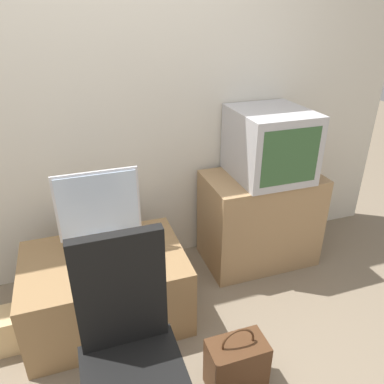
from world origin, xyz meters
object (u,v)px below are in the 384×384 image
keyboard (104,271)px  office_chair (133,375)px  main_monitor (100,213)px  handbag (236,365)px  crt_tv (270,144)px  mouse (138,262)px

keyboard → office_chair: (0.03, -0.66, -0.05)m
main_monitor → keyboard: size_ratio=1.78×
handbag → keyboard: bearing=134.7°
keyboard → crt_tv: 1.37m
mouse → handbag: 0.76m
main_monitor → mouse: main_monitor is taller
office_chair → main_monitor: bearing=90.4°
office_chair → keyboard: bearing=92.9°
mouse → office_chair: (-0.16, -0.67, -0.06)m
mouse → office_chair: 0.69m
mouse → crt_tv: size_ratio=0.09×
mouse → keyboard: bearing=-178.1°
office_chair → crt_tv: bearing=42.1°
crt_tv → mouse: bearing=-158.7°
keyboard → handbag: size_ratio=0.72×
keyboard → handbag: (0.56, -0.57, -0.32)m
main_monitor → office_chair: 0.93m
main_monitor → crt_tv: (1.19, 0.19, 0.22)m
crt_tv → handbag: size_ratio=1.35×
crt_tv → office_chair: bearing=-137.9°
mouse → handbag: (0.37, -0.57, -0.32)m
keyboard → crt_tv: size_ratio=0.54×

